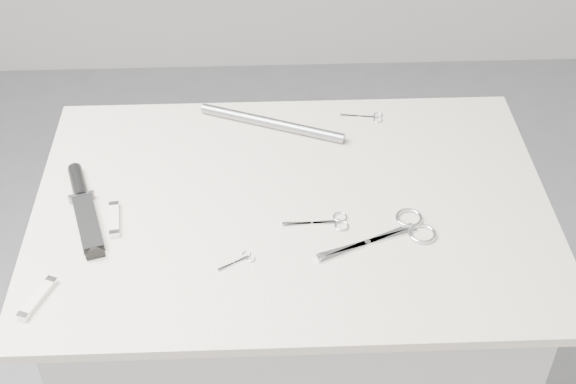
{
  "coord_description": "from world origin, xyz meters",
  "views": [
    {
      "loc": [
        -0.05,
        -1.16,
        1.95
      ],
      "look_at": [
        -0.01,
        0.03,
        0.92
      ],
      "focal_mm": 50.0,
      "sensor_mm": 36.0,
      "label": 1
    }
  ],
  "objects_px": {
    "embroidery_scissors_b": "(369,117)",
    "large_shears": "(399,232)",
    "sheathed_knife": "(83,204)",
    "embroidery_scissors_a": "(328,222)",
    "pocket_knife_a": "(114,219)",
    "pocket_knife_b": "(38,298)",
    "plinth": "(292,355)",
    "tiny_scissors": "(240,260)",
    "metal_rail": "(272,123)"
  },
  "relations": [
    {
      "from": "large_shears",
      "to": "sheathed_knife",
      "type": "xyz_separation_m",
      "value": [
        -0.6,
        0.1,
        0.01
      ]
    },
    {
      "from": "sheathed_knife",
      "to": "pocket_knife_a",
      "type": "xyz_separation_m",
      "value": [
        0.06,
        -0.04,
        -0.0
      ]
    },
    {
      "from": "pocket_knife_b",
      "to": "metal_rail",
      "type": "bearing_deg",
      "value": -17.74
    },
    {
      "from": "embroidery_scissors_b",
      "to": "large_shears",
      "type": "bearing_deg",
      "value": -79.48
    },
    {
      "from": "tiny_scissors",
      "to": "metal_rail",
      "type": "relative_size",
      "value": 0.21
    },
    {
      "from": "embroidery_scissors_a",
      "to": "tiny_scissors",
      "type": "distance_m",
      "value": 0.19
    },
    {
      "from": "tiny_scissors",
      "to": "pocket_knife_a",
      "type": "bearing_deg",
      "value": 123.93
    },
    {
      "from": "plinth",
      "to": "metal_rail",
      "type": "distance_m",
      "value": 0.54
    },
    {
      "from": "embroidery_scissors_a",
      "to": "embroidery_scissors_b",
      "type": "bearing_deg",
      "value": 69.31
    },
    {
      "from": "embroidery_scissors_a",
      "to": "embroidery_scissors_b",
      "type": "distance_m",
      "value": 0.36
    },
    {
      "from": "embroidery_scissors_a",
      "to": "sheathed_knife",
      "type": "distance_m",
      "value": 0.47
    },
    {
      "from": "plinth",
      "to": "embroidery_scissors_a",
      "type": "bearing_deg",
      "value": -41.69
    },
    {
      "from": "embroidery_scissors_b",
      "to": "pocket_knife_b",
      "type": "bearing_deg",
      "value": -132.05
    },
    {
      "from": "sheathed_knife",
      "to": "pocket_knife_b",
      "type": "relative_size",
      "value": 2.54
    },
    {
      "from": "large_shears",
      "to": "sheathed_knife",
      "type": "distance_m",
      "value": 0.6
    },
    {
      "from": "large_shears",
      "to": "embroidery_scissors_b",
      "type": "height_order",
      "value": "large_shears"
    },
    {
      "from": "sheathed_knife",
      "to": "pocket_knife_b",
      "type": "distance_m",
      "value": 0.24
    },
    {
      "from": "embroidery_scissors_a",
      "to": "pocket_knife_a",
      "type": "relative_size",
      "value": 1.33
    },
    {
      "from": "pocket_knife_a",
      "to": "large_shears",
      "type": "bearing_deg",
      "value": -103.07
    },
    {
      "from": "large_shears",
      "to": "embroidery_scissors_b",
      "type": "relative_size",
      "value": 2.43
    },
    {
      "from": "plinth",
      "to": "sheathed_knife",
      "type": "distance_m",
      "value": 0.63
    },
    {
      "from": "embroidery_scissors_a",
      "to": "metal_rail",
      "type": "bearing_deg",
      "value": 105.84
    },
    {
      "from": "plinth",
      "to": "embroidery_scissors_b",
      "type": "xyz_separation_m",
      "value": [
        0.18,
        0.28,
        0.47
      ]
    },
    {
      "from": "plinth",
      "to": "embroidery_scissors_b",
      "type": "height_order",
      "value": "embroidery_scissors_b"
    },
    {
      "from": "metal_rail",
      "to": "embroidery_scissors_b",
      "type": "bearing_deg",
      "value": 7.53
    },
    {
      "from": "embroidery_scissors_a",
      "to": "metal_rail",
      "type": "xyz_separation_m",
      "value": [
        -0.1,
        0.31,
        0.01
      ]
    },
    {
      "from": "large_shears",
      "to": "embroidery_scissors_b",
      "type": "xyz_separation_m",
      "value": [
        -0.01,
        0.37,
        -0.0
      ]
    },
    {
      "from": "large_shears",
      "to": "metal_rail",
      "type": "xyz_separation_m",
      "value": [
        -0.23,
        0.34,
        0.01
      ]
    },
    {
      "from": "tiny_scissors",
      "to": "sheathed_knife",
      "type": "bearing_deg",
      "value": 122.04
    },
    {
      "from": "metal_rail",
      "to": "pocket_knife_b",
      "type": "bearing_deg",
      "value": -130.2
    },
    {
      "from": "large_shears",
      "to": "embroidery_scissors_a",
      "type": "height_order",
      "value": "large_shears"
    },
    {
      "from": "sheathed_knife",
      "to": "embroidery_scissors_b",
      "type": "bearing_deg",
      "value": -81.91
    },
    {
      "from": "large_shears",
      "to": "pocket_knife_a",
      "type": "height_order",
      "value": "pocket_knife_a"
    },
    {
      "from": "plinth",
      "to": "sheathed_knife",
      "type": "height_order",
      "value": "sheathed_knife"
    },
    {
      "from": "sheathed_knife",
      "to": "embroidery_scissors_a",
      "type": "bearing_deg",
      "value": -114.86
    },
    {
      "from": "plinth",
      "to": "pocket_knife_b",
      "type": "distance_m",
      "value": 0.69
    },
    {
      "from": "large_shears",
      "to": "metal_rail",
      "type": "distance_m",
      "value": 0.41
    },
    {
      "from": "embroidery_scissors_b",
      "to": "sheathed_knife",
      "type": "xyz_separation_m",
      "value": [
        -0.58,
        -0.28,
        0.01
      ]
    },
    {
      "from": "pocket_knife_a",
      "to": "pocket_knife_b",
      "type": "bearing_deg",
      "value": 144.08
    },
    {
      "from": "plinth",
      "to": "metal_rail",
      "type": "relative_size",
      "value": 2.75
    },
    {
      "from": "plinth",
      "to": "embroidery_scissors_b",
      "type": "relative_size",
      "value": 9.56
    },
    {
      "from": "embroidery_scissors_a",
      "to": "metal_rail",
      "type": "height_order",
      "value": "metal_rail"
    },
    {
      "from": "plinth",
      "to": "pocket_knife_b",
      "type": "height_order",
      "value": "pocket_knife_b"
    },
    {
      "from": "plinth",
      "to": "pocket_knife_b",
      "type": "xyz_separation_m",
      "value": [
        -0.44,
        -0.23,
        0.48
      ]
    },
    {
      "from": "tiny_scissors",
      "to": "plinth",
      "type": "bearing_deg",
      "value": 25.97
    },
    {
      "from": "embroidery_scissors_a",
      "to": "embroidery_scissors_b",
      "type": "height_order",
      "value": "same"
    },
    {
      "from": "embroidery_scissors_b",
      "to": "metal_rail",
      "type": "relative_size",
      "value": 0.29
    },
    {
      "from": "pocket_knife_a",
      "to": "sheathed_knife",
      "type": "bearing_deg",
      "value": 48.78
    },
    {
      "from": "plinth",
      "to": "pocket_knife_a",
      "type": "xyz_separation_m",
      "value": [
        -0.34,
        -0.04,
        0.48
      ]
    },
    {
      "from": "large_shears",
      "to": "pocket_knife_a",
      "type": "bearing_deg",
      "value": 152.02
    }
  ]
}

